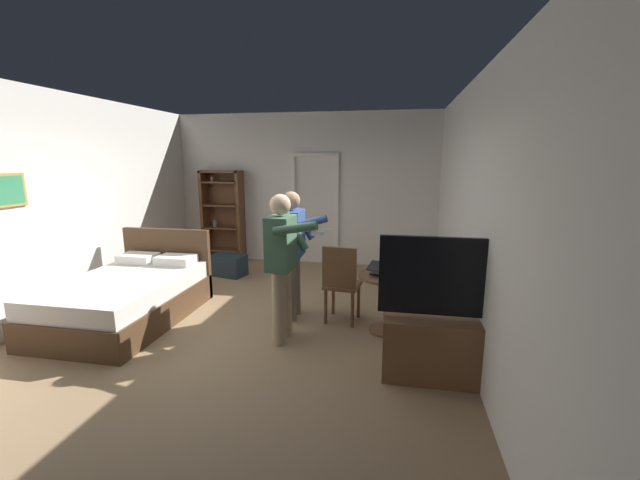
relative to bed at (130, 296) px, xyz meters
The scene contains 15 objects.
ground_plane 1.59m from the bed, ahead, with size 6.89×6.89×0.00m, color #997A56.
wall_back 3.81m from the bed, 64.62° to the left, with size 5.29×0.12×2.88m, color silver.
wall_left 1.53m from the bed, behind, with size 0.15×6.50×2.88m.
wall_right 4.30m from the bed, ahead, with size 0.12×6.50×2.88m, color silver.
doorway_frame 3.77m from the bed, 61.12° to the left, with size 0.93×0.08×2.13m.
bed is the anchor object (origin of this frame).
bookshelf 3.13m from the bed, 91.19° to the left, with size 0.81×0.32×1.80m.
tv_flatscreen 3.85m from the bed, 10.94° to the right, with size 1.23×0.40×1.36m.
side_table 3.25m from the bed, ahead, with size 0.69×0.69×0.70m.
laptop 3.23m from the bed, ahead, with size 0.41×0.41×0.16m.
bottle_on_table 3.42m from the bed, ahead, with size 0.06×0.06×0.25m.
wooden_chair 2.71m from the bed, ahead, with size 0.47×0.47×0.99m.
person_blue_shirt 2.21m from the bed, ahead, with size 0.65×0.55×1.66m.
person_striped_shirt 2.19m from the bed, 12.42° to the left, with size 0.69×0.57×1.63m.
suitcase_dark 2.10m from the bed, 77.76° to the left, with size 0.60×0.36×0.37m, color #1E2D38.
Camera 1 is at (1.73, -4.35, 2.03)m, focal length 22.20 mm.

